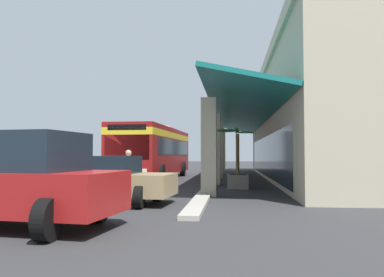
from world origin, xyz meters
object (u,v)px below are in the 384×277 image
Objects in this scene: parked_suv_red at (4,178)px; potted_palm at (238,175)px; pedestrian at (128,169)px; transit_bus at (155,149)px; parked_sedan_tan at (100,179)px.

parked_suv_red is 1.81× the size of potted_palm.
parked_suv_red is 2.97× the size of pedestrian.
pedestrian is 0.61× the size of potted_palm.
transit_bus is at bearing -174.79° from pedestrian.
pedestrian is (9.15, 0.83, -0.90)m from transit_bus.
parked_sedan_tan is 7.08m from potted_palm.
parked_suv_red is 6.87m from pedestrian.
parked_suv_red is (15.98, 0.05, -0.84)m from transit_bus.
transit_bus reaches higher than potted_palm.
parked_sedan_tan is 2.69× the size of pedestrian.
potted_palm is (-5.63, 4.30, -0.15)m from parked_sedan_tan.
transit_bus reaches higher than parked_suv_red.
transit_bus is 8.24m from potted_palm.
pedestrian is (-2.88, 0.09, 0.20)m from parked_sedan_tan.
parked_sedan_tan is at bearing 3.52° from transit_bus.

